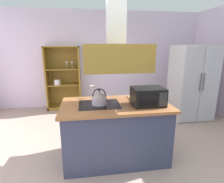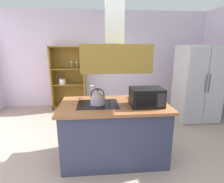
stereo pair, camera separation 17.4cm
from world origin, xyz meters
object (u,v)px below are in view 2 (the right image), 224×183
kettle (98,98)px  refrigerator (197,84)px  microwave (147,97)px  wine_glass_on_counter (92,89)px  dish_cabinet (69,81)px  cutting_board (138,98)px

kettle → refrigerator: bearing=30.6°
refrigerator → microwave: (-1.65, -1.52, 0.15)m
kettle → wine_glass_on_counter: bearing=103.0°
kettle → microwave: size_ratio=0.52×
dish_cabinet → wine_glass_on_counter: 2.30m
refrigerator → wine_glass_on_counter: (-2.44, -1.02, 0.17)m
refrigerator → cutting_board: bearing=-145.5°
dish_cabinet → cutting_board: 2.74m
refrigerator → wine_glass_on_counter: bearing=-157.4°
refrigerator → kettle: refrigerator is taller
dish_cabinet → microwave: dish_cabinet is taller
dish_cabinet → kettle: 2.68m
microwave → wine_glass_on_counter: size_ratio=2.23×
dish_cabinet → refrigerator: bearing=-20.1°
dish_cabinet → kettle: size_ratio=7.20×
dish_cabinet → microwave: bearing=-60.7°
dish_cabinet → cutting_board: dish_cabinet is taller
refrigerator → kettle: size_ratio=7.28×
kettle → cutting_board: (0.67, 0.23, -0.09)m
kettle → cutting_board: kettle is taller
wine_glass_on_counter → microwave: bearing=-32.7°
refrigerator → cutting_board: (-1.68, -1.16, 0.03)m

